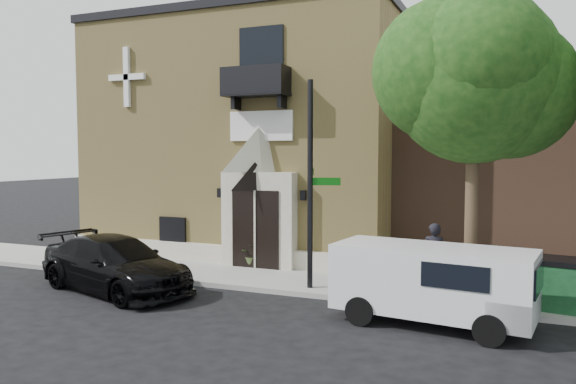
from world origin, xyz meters
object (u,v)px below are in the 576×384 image
Objects in this scene: cargo_van at (440,282)px; street_sign at (311,184)px; black_sedan at (115,264)px; pedestrian_near at (434,256)px; fire_hydrant at (517,296)px.

street_sign is (-3.82, 1.80, 2.09)m from cargo_van.
cargo_van is (9.10, 0.20, 0.24)m from black_sedan.
street_sign is at bearing 10.44° from pedestrian_near.
cargo_van is 2.32m from fire_hydrant.
fire_hydrant is 2.69m from pedestrian_near.
pedestrian_near reaches higher than cargo_van.
cargo_van is at bearing -71.99° from black_sedan.
black_sedan is at bearing -171.53° from cargo_van.
street_sign is 4.02m from pedestrian_near.
street_sign is (5.28, 2.00, 2.33)m from black_sedan.
pedestrian_near reaches higher than black_sedan.
black_sedan is 7.46× the size of fire_hydrant.
black_sedan is 0.92× the size of street_sign.
black_sedan is 1.16× the size of cargo_van.
street_sign is 8.11× the size of fire_hydrant.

